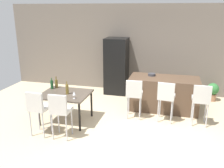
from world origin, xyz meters
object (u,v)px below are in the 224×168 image
wine_glass_far (74,93)px  refrigerator (116,66)px  bar_chair_middle (166,96)px  dining_chair_near (38,107)px  dining_table (66,96)px  dining_chair_far (60,109)px  fruit_bowl (152,75)px  kitchen_island (163,94)px  potted_plant (213,91)px  bar_chair_right (201,99)px  bar_chair_left (134,93)px  wine_bottle_left (52,84)px  wine_bottle_right (56,83)px  wine_bottle_middle (67,89)px

wine_glass_far → refrigerator: 2.76m
bar_chair_middle → dining_chair_near: 3.04m
dining_table → dining_chair_far: (0.27, -0.84, 0.03)m
refrigerator → fruit_bowl: size_ratio=8.85×
wine_glass_far → fruit_bowl: 2.41m
kitchen_island → dining_chair_near: (-2.59, -2.24, 0.24)m
potted_plant → bar_chair_right: bearing=-105.8°
bar_chair_right → fruit_bowl: 1.61m
refrigerator → potted_plant: refrigerator is taller
kitchen_island → dining_chair_far: size_ratio=1.80×
kitchen_island → fruit_bowl: 0.63m
potted_plant → bar_chair_left: bearing=-138.8°
dining_chair_near → potted_plant: size_ratio=1.87×
kitchen_island → bar_chair_middle: size_ratio=1.80×
dining_table → wine_bottle_left: size_ratio=4.04×
wine_bottle_right → potted_plant: bearing=26.5°
dining_table → refrigerator: bearing=73.9°
bar_chair_right → refrigerator: refrigerator is taller
wine_bottle_left → bar_chair_right: bearing=5.0°
fruit_bowl → wine_bottle_right: bearing=-154.0°
bar_chair_middle → dining_table: (-2.42, -0.58, -0.03)m
wine_glass_far → potted_plant: size_ratio=0.31×
dining_table → bar_chair_middle: bearing=13.4°
dining_chair_near → dining_chair_far: same height
kitchen_island → refrigerator: refrigerator is taller
dining_table → potted_plant: bearing=33.0°
wine_bottle_left → wine_glass_far: 1.00m
bar_chair_right → wine_bottle_left: (-3.72, -0.33, 0.16)m
dining_table → wine_glass_far: (0.36, -0.28, 0.19)m
bar_chair_left → dining_table: 1.73m
wine_bottle_left → wine_bottle_right: 0.13m
bar_chair_right → refrigerator: bearing=143.4°
wine_bottle_right → wine_bottle_middle: bearing=-38.9°
bar_chair_right → dining_chair_far: 3.29m
dining_table → refrigerator: size_ratio=0.64×
bar_chair_middle → wine_glass_far: (-2.07, -0.86, 0.17)m
bar_chair_middle → wine_bottle_left: (-2.91, -0.33, 0.16)m
bar_chair_right → potted_plant: bearing=74.2°
wine_bottle_left → wine_bottle_right: wine_bottle_right is taller
bar_chair_left → wine_glass_far: bar_chair_left is taller
bar_chair_right → wine_glass_far: (-2.88, -0.86, 0.17)m
wine_bottle_left → bar_chair_left: bearing=8.7°
dining_table → wine_glass_far: wine_glass_far is taller
wine_glass_far → fruit_bowl: (1.60, 1.80, 0.09)m
bar_chair_right → wine_bottle_right: size_ratio=3.45×
kitchen_island → refrigerator: bearing=146.7°
dining_table → wine_bottle_right: wine_bottle_right is taller
bar_chair_left → wine_bottle_left: bar_chair_left is taller
wine_bottle_right → dining_table: bearing=-40.9°
bar_chair_left → bar_chair_right: (1.61, -0.00, 0.00)m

